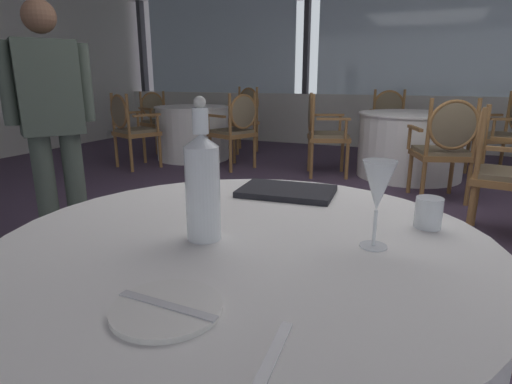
{
  "coord_description": "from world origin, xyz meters",
  "views": [
    {
      "loc": [
        0.4,
        -2.6,
        1.12
      ],
      "look_at": [
        -0.03,
        -1.58,
        0.81
      ],
      "focal_mm": 29.08,
      "sensor_mm": 36.0,
      "label": 1
    }
  ],
  "objects_px": {
    "menu_book": "(287,191)",
    "dining_chair_3_1": "(237,125)",
    "dining_chair_2_1": "(390,119)",
    "diner_person_0": "(52,115)",
    "dining_chair_3_2": "(243,114)",
    "dining_chair_2_2": "(321,128)",
    "water_tumbler": "(429,213)",
    "water_bottle": "(203,184)",
    "side_plate": "(167,308)",
    "dining_chair_2_3": "(446,143)",
    "dining_chair_3_3": "(157,116)",
    "dining_chair_2_0": "(505,128)",
    "dining_chair_3_0": "(130,125)",
    "wine_glass": "(378,188)",
    "dining_chair_0_1": "(498,163)"
  },
  "relations": [
    {
      "from": "dining_chair_2_1",
      "to": "dining_chair_3_0",
      "type": "xyz_separation_m",
      "value": [
        -2.92,
        -1.87,
        -0.01
      ]
    },
    {
      "from": "water_bottle",
      "to": "diner_person_0",
      "type": "height_order",
      "value": "diner_person_0"
    },
    {
      "from": "dining_chair_3_2",
      "to": "dining_chair_3_1",
      "type": "bearing_deg",
      "value": 44.91
    },
    {
      "from": "dining_chair_3_0",
      "to": "diner_person_0",
      "type": "relative_size",
      "value": 0.6
    },
    {
      "from": "wine_glass",
      "to": "water_bottle",
      "type": "bearing_deg",
      "value": -164.61
    },
    {
      "from": "side_plate",
      "to": "water_bottle",
      "type": "xyz_separation_m",
      "value": [
        -0.11,
        0.32,
        0.13
      ]
    },
    {
      "from": "dining_chair_0_1",
      "to": "dining_chair_2_1",
      "type": "bearing_deg",
      "value": 118.59
    },
    {
      "from": "dining_chair_3_1",
      "to": "dining_chair_3_3",
      "type": "bearing_deg",
      "value": -0.0
    },
    {
      "from": "dining_chair_3_0",
      "to": "dining_chair_3_3",
      "type": "xyz_separation_m",
      "value": [
        -0.49,
        1.24,
        -0.01
      ]
    },
    {
      "from": "side_plate",
      "to": "dining_chair_2_3",
      "type": "xyz_separation_m",
      "value": [
        0.51,
        3.57,
        -0.19
      ]
    },
    {
      "from": "dining_chair_2_2",
      "to": "diner_person_0",
      "type": "bearing_deg",
      "value": -129.97
    },
    {
      "from": "menu_book",
      "to": "dining_chair_3_1",
      "type": "distance_m",
      "value": 3.81
    },
    {
      "from": "dining_chair_0_1",
      "to": "dining_chair_3_1",
      "type": "bearing_deg",
      "value": 161.34
    },
    {
      "from": "water_bottle",
      "to": "dining_chair_2_0",
      "type": "height_order",
      "value": "water_bottle"
    },
    {
      "from": "dining_chair_3_2",
      "to": "diner_person_0",
      "type": "distance_m",
      "value": 4.0
    },
    {
      "from": "dining_chair_0_1",
      "to": "dining_chair_3_1",
      "type": "xyz_separation_m",
      "value": [
        -2.69,
        1.38,
        0.0
      ]
    },
    {
      "from": "menu_book",
      "to": "dining_chair_2_3",
      "type": "xyz_separation_m",
      "value": [
        0.56,
        2.79,
        -0.19
      ]
    },
    {
      "from": "dining_chair_2_2",
      "to": "dining_chair_3_0",
      "type": "bearing_deg",
      "value": 174.32
    },
    {
      "from": "dining_chair_2_3",
      "to": "dining_chair_3_0",
      "type": "height_order",
      "value": "dining_chair_2_3"
    },
    {
      "from": "water_tumbler",
      "to": "diner_person_0",
      "type": "distance_m",
      "value": 2.39
    },
    {
      "from": "wine_glass",
      "to": "side_plate",
      "type": "bearing_deg",
      "value": -124.09
    },
    {
      "from": "water_bottle",
      "to": "side_plate",
      "type": "bearing_deg",
      "value": -71.24
    },
    {
      "from": "dining_chair_3_1",
      "to": "dining_chair_2_2",
      "type": "bearing_deg",
      "value": -152.88
    },
    {
      "from": "menu_book",
      "to": "dining_chair_2_0",
      "type": "xyz_separation_m",
      "value": [
        1.19,
        4.1,
        -0.17
      ]
    },
    {
      "from": "wine_glass",
      "to": "dining_chair_2_2",
      "type": "distance_m",
      "value": 3.95
    },
    {
      "from": "water_bottle",
      "to": "dining_chair_3_1",
      "type": "distance_m",
      "value": 4.21
    },
    {
      "from": "side_plate",
      "to": "menu_book",
      "type": "distance_m",
      "value": 0.78
    },
    {
      "from": "dining_chair_2_2",
      "to": "dining_chair_3_1",
      "type": "height_order",
      "value": "dining_chair_2_2"
    },
    {
      "from": "side_plate",
      "to": "water_bottle",
      "type": "relative_size",
      "value": 0.56
    },
    {
      "from": "dining_chair_2_1",
      "to": "water_bottle",
      "type": "bearing_deg",
      "value": -18.61
    },
    {
      "from": "side_plate",
      "to": "dining_chair_3_1",
      "type": "xyz_separation_m",
      "value": [
        -1.85,
        4.14,
        -0.19
      ]
    },
    {
      "from": "wine_glass",
      "to": "dining_chair_2_0",
      "type": "height_order",
      "value": "dining_chair_2_0"
    },
    {
      "from": "water_tumbler",
      "to": "diner_person_0",
      "type": "relative_size",
      "value": 0.05
    },
    {
      "from": "side_plate",
      "to": "dining_chair_2_3",
      "type": "height_order",
      "value": "dining_chair_2_3"
    },
    {
      "from": "dining_chair_2_1",
      "to": "diner_person_0",
      "type": "height_order",
      "value": "diner_person_0"
    },
    {
      "from": "dining_chair_3_0",
      "to": "dining_chair_2_0",
      "type": "bearing_deg",
      "value": -50.27
    },
    {
      "from": "water_tumbler",
      "to": "side_plate",
      "type": "bearing_deg",
      "value": -123.04
    },
    {
      "from": "dining_chair_2_2",
      "to": "dining_chair_3_0",
      "type": "relative_size",
      "value": 1.01
    },
    {
      "from": "dining_chair_3_2",
      "to": "dining_chair_2_2",
      "type": "bearing_deg",
      "value": 76.08
    },
    {
      "from": "wine_glass",
      "to": "dining_chair_2_2",
      "type": "height_order",
      "value": "dining_chair_2_2"
    },
    {
      "from": "dining_chair_3_3",
      "to": "side_plate",
      "type": "bearing_deg",
      "value": -30.31
    },
    {
      "from": "water_bottle",
      "to": "dining_chair_0_1",
      "type": "distance_m",
      "value": 2.63
    },
    {
      "from": "dining_chair_2_0",
      "to": "dining_chair_3_3",
      "type": "bearing_deg",
      "value": -19.35
    },
    {
      "from": "menu_book",
      "to": "diner_person_0",
      "type": "xyz_separation_m",
      "value": [
        -1.8,
        0.64,
        0.14
      ]
    },
    {
      "from": "water_bottle",
      "to": "dining_chair_3_3",
      "type": "relative_size",
      "value": 0.38
    },
    {
      "from": "side_plate",
      "to": "water_tumbler",
      "type": "bearing_deg",
      "value": 56.96
    },
    {
      "from": "dining_chair_3_3",
      "to": "dining_chair_2_0",
      "type": "bearing_deg",
      "value": 23.42
    },
    {
      "from": "wine_glass",
      "to": "dining_chair_3_1",
      "type": "height_order",
      "value": "same"
    },
    {
      "from": "dining_chair_2_0",
      "to": "dining_chair_2_2",
      "type": "xyz_separation_m",
      "value": [
        -1.94,
        -0.68,
        -0.01
      ]
    },
    {
      "from": "dining_chair_2_2",
      "to": "dining_chair_2_0",
      "type": "bearing_deg",
      "value": -0.0
    }
  ]
}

